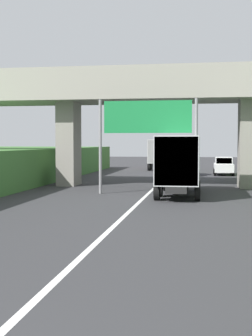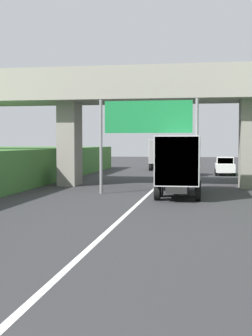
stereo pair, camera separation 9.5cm
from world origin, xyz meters
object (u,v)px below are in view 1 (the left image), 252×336
Objects in this scene: car_blue at (188,166)px; car_white at (224,166)px; truck_silver at (179,163)px; overhead_highway_sign at (147,124)px; truck_red at (161,153)px.

car_blue and car_white have the same top height.
car_blue is (-0.05, 17.80, -1.08)m from truck_silver.
car_white is (3.40, 0.78, 0.00)m from car_blue.
car_blue is at bearing 90.16° from truck_silver.
overhead_highway_sign is 19.21m from car_white.
overhead_highway_sign is 26.45m from truck_red.
overhead_highway_sign is 0.81× the size of truck_red.
overhead_highway_sign is at bearing -86.76° from truck_red.
car_blue is 1.00× the size of car_white.
truck_silver is 1.78× the size of car_white.
truck_red is at bearing 110.53° from car_blue.
truck_red and truck_silver have the same top height.
car_blue is (1.85, 17.39, -3.35)m from overhead_highway_sign.
overhead_highway_sign is 17.80m from car_blue.
truck_red is 26.94m from truck_silver.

